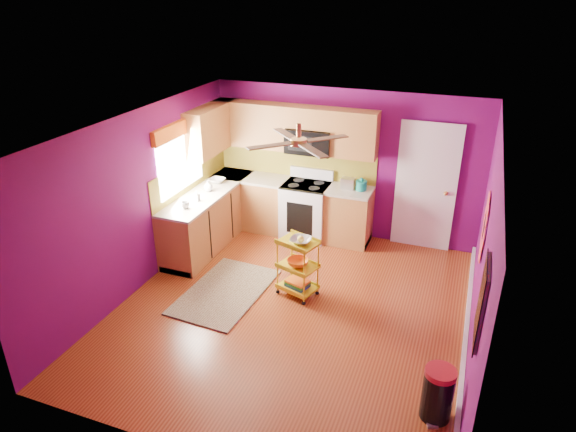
% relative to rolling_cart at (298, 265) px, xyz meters
% --- Properties ---
extents(ground, '(5.00, 5.00, 0.00)m').
position_rel_rolling_cart_xyz_m(ground, '(0.05, -0.38, -0.48)').
color(ground, maroon).
rests_on(ground, ground).
extents(room_envelope, '(4.54, 5.04, 2.52)m').
position_rel_rolling_cart_xyz_m(room_envelope, '(0.08, -0.38, 1.15)').
color(room_envelope, '#620B58').
rests_on(room_envelope, ground).
extents(lower_cabinets, '(2.81, 2.31, 0.94)m').
position_rel_rolling_cart_xyz_m(lower_cabinets, '(-1.29, 1.44, -0.05)').
color(lower_cabinets, '#925928').
rests_on(lower_cabinets, ground).
extents(electric_range, '(0.76, 0.66, 1.13)m').
position_rel_rolling_cart_xyz_m(electric_range, '(-0.50, 1.80, 0.00)').
color(electric_range, white).
rests_on(electric_range, ground).
extents(upper_cabinetry, '(2.80, 2.30, 1.26)m').
position_rel_rolling_cart_xyz_m(upper_cabinetry, '(-1.19, 1.80, 1.32)').
color(upper_cabinetry, '#925928').
rests_on(upper_cabinetry, ground).
extents(left_window, '(0.08, 1.35, 1.08)m').
position_rel_rolling_cart_xyz_m(left_window, '(-2.16, 0.67, 1.26)').
color(left_window, white).
rests_on(left_window, ground).
extents(panel_door, '(0.95, 0.11, 2.15)m').
position_rel_rolling_cart_xyz_m(panel_door, '(1.41, 2.09, 0.54)').
color(panel_door, white).
rests_on(panel_door, ground).
extents(right_wall_art, '(0.04, 2.74, 1.04)m').
position_rel_rolling_cart_xyz_m(right_wall_art, '(2.28, -0.72, 0.96)').
color(right_wall_art, black).
rests_on(right_wall_art, ground).
extents(ceiling_fan, '(1.01, 1.01, 0.26)m').
position_rel_rolling_cart_xyz_m(ceiling_fan, '(0.05, -0.18, 1.81)').
color(ceiling_fan, '#BF8C3F').
rests_on(ceiling_fan, ground).
extents(shag_rug, '(1.09, 1.69, 0.02)m').
position_rel_rolling_cart_xyz_m(shag_rug, '(-0.98, -0.32, -0.47)').
color(shag_rug, black).
rests_on(shag_rug, ground).
extents(rolling_cart, '(0.61, 0.52, 0.93)m').
position_rel_rolling_cart_xyz_m(rolling_cart, '(0.00, 0.00, 0.00)').
color(rolling_cart, gold).
rests_on(rolling_cart, ground).
extents(trash_can, '(0.39, 0.39, 0.59)m').
position_rel_rolling_cart_xyz_m(trash_can, '(2.05, -1.61, -0.18)').
color(trash_can, black).
rests_on(trash_can, ground).
extents(teal_kettle, '(0.18, 0.18, 0.21)m').
position_rel_rolling_cart_xyz_m(teal_kettle, '(0.41, 1.87, 0.54)').
color(teal_kettle, '#128E80').
rests_on(teal_kettle, lower_cabinets).
extents(toaster, '(0.22, 0.15, 0.18)m').
position_rel_rolling_cart_xyz_m(toaster, '(0.20, 1.86, 0.55)').
color(toaster, beige).
rests_on(toaster, lower_cabinets).
extents(soap_bottle_a, '(0.08, 0.08, 0.17)m').
position_rel_rolling_cart_xyz_m(soap_bottle_a, '(-1.85, 0.54, 0.55)').
color(soap_bottle_a, '#EA3F72').
rests_on(soap_bottle_a, lower_cabinets).
extents(soap_bottle_b, '(0.14, 0.14, 0.18)m').
position_rel_rolling_cart_xyz_m(soap_bottle_b, '(-1.88, 0.96, 0.55)').
color(soap_bottle_b, white).
rests_on(soap_bottle_b, lower_cabinets).
extents(counter_dish, '(0.26, 0.26, 0.06)m').
position_rel_rolling_cart_xyz_m(counter_dish, '(-1.93, 1.36, 0.49)').
color(counter_dish, white).
rests_on(counter_dish, lower_cabinets).
extents(counter_cup, '(0.13, 0.13, 0.10)m').
position_rel_rolling_cart_xyz_m(counter_cup, '(-1.88, 0.24, 0.51)').
color(counter_cup, white).
rests_on(counter_cup, lower_cabinets).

